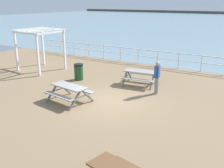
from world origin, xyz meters
TOP-DOWN VIEW (x-y plane):
  - ground_plane at (0.00, 0.00)m, footprint 30.00×24.00m
  - seaward_railing at (-0.00, 7.75)m, footprint 23.07×0.07m
  - picnic_table_near_right at (-1.49, -0.99)m, footprint 1.99×1.75m
  - picnic_table_mid_centre at (0.13, 3.10)m, footprint 1.98×1.74m
  - visitor at (1.49, 2.13)m, footprint 0.26×0.53m
  - lattice_pergola at (-6.98, 2.59)m, footprint 2.61×2.73m
  - litter_bin at (-3.36, 2.03)m, footprint 0.55×0.55m

SIDE VIEW (x-z plane):
  - ground_plane at x=0.00m, z-range -0.20..0.00m
  - litter_bin at x=-3.36m, z-range 0.00..0.95m
  - picnic_table_near_right at x=-1.49m, z-range 0.19..0.98m
  - picnic_table_mid_centre at x=0.13m, z-range 0.19..0.98m
  - seaward_railing at x=0.00m, z-range 0.19..1.27m
  - visitor at x=1.49m, z-range 0.12..1.78m
  - lattice_pergola at x=-6.98m, z-range 0.65..3.35m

